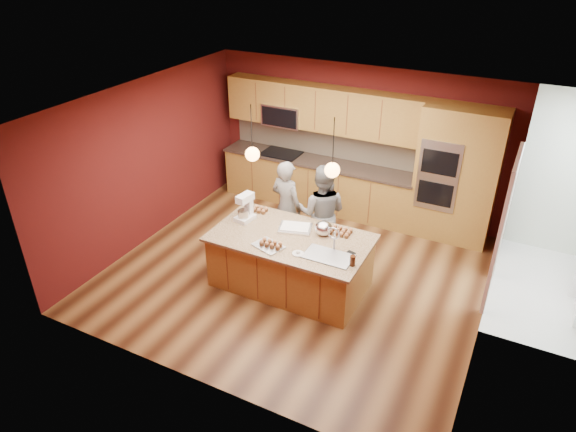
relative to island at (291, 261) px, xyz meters
The scene contains 24 objects.
floor 0.53m from the island, 100.95° to the left, with size 5.50×5.50×0.00m, color #3E2111.
ceiling 2.29m from the island, 100.95° to the left, with size 5.50×5.50×0.00m, color white.
wall_back 2.95m from the island, 91.21° to the left, with size 5.50×5.50×0.00m, color #4F1312.
wall_front 2.38m from the island, 91.56° to the right, with size 5.50×5.50×0.00m, color #4F1312.
wall_left 2.97m from the island, behind, with size 5.00×5.00×0.00m, color #4F1312.
wall_right 2.86m from the island, ahead, with size 5.00×5.00×0.00m, color #4F1312.
cabinet_run 2.72m from the island, 106.14° to the left, with size 3.74×0.64×2.30m.
oven_column 3.16m from the island, 54.48° to the left, with size 1.30×0.62×2.30m.
doorway_trim 2.96m from the island, 22.53° to the left, with size 0.08×1.11×2.20m, color white, non-canonical shape.
pendant_left 1.69m from the island, behind, with size 0.20×0.20×0.80m.
pendant_right 1.68m from the island, ahead, with size 0.20×0.20×0.80m.
island is the anchor object (origin of this frame).
person_left 1.10m from the island, 120.97° to the left, with size 0.57×0.37×1.57m, color black.
person_right 0.98m from the island, 84.59° to the left, with size 0.79×0.61×1.62m, color gray.
stand_mixer 1.05m from the island, behind, with size 0.26×0.33×0.42m.
sheet_cake 0.49m from the island, 102.74° to the left, with size 0.55×0.47×0.05m.
cooling_rack 0.59m from the island, 115.30° to the right, with size 0.41×0.29×0.02m, color #B5B7BD.
mixing_bowl 0.69m from the island, 36.13° to the left, with size 0.26×0.26×0.22m, color silver.
plate 0.61m from the island, 52.21° to the right, with size 0.16×0.16×0.01m, color silver.
tumbler 1.17m from the island, 14.99° to the right, with size 0.07×0.07×0.15m, color #37190B.
phone 1.00m from the island, ahead, with size 0.12×0.06×0.01m, color black.
cupcakes_left 1.01m from the island, 149.45° to the left, with size 0.25×0.17×0.08m, color #B47145, non-canonical shape.
cupcakes_rack 0.61m from the island, 110.77° to the right, with size 0.33×0.17×0.08m, color #B47145, non-canonical shape.
cupcakes_right 0.85m from the island, 35.11° to the left, with size 0.33×0.25×0.07m, color #B47145, non-canonical shape.
Camera 1 is at (2.84, -5.91, 4.69)m, focal length 32.00 mm.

